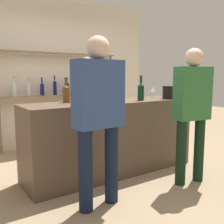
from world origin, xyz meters
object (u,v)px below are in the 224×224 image
at_px(counter_bottle_2, 141,91).
at_px(customer_right, 192,106).
at_px(server_behind_counter, 87,98).
at_px(counter_bottle_3, 66,93).
at_px(cork_jar, 142,93).
at_px(counter_bottle_0, 75,92).
at_px(wine_glass, 153,90).
at_px(customer_left, 99,111).
at_px(ice_bucket, 169,92).
at_px(counter_bottle_1, 112,93).

distance_m(counter_bottle_2, customer_right, 0.76).
bearing_deg(customer_right, server_behind_counter, 26.86).
bearing_deg(counter_bottle_3, cork_jar, 1.92).
height_order(counter_bottle_0, wine_glass, counter_bottle_0).
distance_m(wine_glass, customer_left, 1.76).
bearing_deg(counter_bottle_0, server_behind_counter, 51.44).
bearing_deg(counter_bottle_2, customer_right, -73.26).
bearing_deg(counter_bottle_3, counter_bottle_0, -6.71).
bearing_deg(wine_glass, ice_bucket, -83.87).
bearing_deg(counter_bottle_1, counter_bottle_0, 132.78).
bearing_deg(customer_left, counter_bottle_3, -7.61).
relative_size(counter_bottle_3, customer_right, 0.19).
bearing_deg(customer_left, counter_bottle_0, -15.12).
xyz_separation_m(counter_bottle_1, ice_bucket, (1.04, 0.04, -0.03)).
height_order(wine_glass, customer_left, customer_left).
bearing_deg(counter_bottle_1, customer_left, -134.27).
bearing_deg(ice_bucket, cork_jar, 116.34).
distance_m(ice_bucket, customer_left, 1.66).
relative_size(counter_bottle_0, customer_right, 0.20).
bearing_deg(counter_bottle_2, counter_bottle_0, 161.47).
bearing_deg(cork_jar, counter_bottle_3, -178.08).
bearing_deg(counter_bottle_0, customer_left, -101.33).
bearing_deg(cork_jar, counter_bottle_2, -132.15).
bearing_deg(wine_glass, customer_right, -104.71).
bearing_deg(customer_right, counter_bottle_0, 56.02).
xyz_separation_m(ice_bucket, customer_left, (-1.56, -0.57, -0.09)).
xyz_separation_m(ice_bucket, server_behind_counter, (-0.84, 1.00, -0.11)).
relative_size(counter_bottle_0, wine_glass, 1.96).
bearing_deg(wine_glass, counter_bottle_0, 179.06).
bearing_deg(cork_jar, customer_right, -95.41).
relative_size(counter_bottle_3, wine_glass, 1.89).
xyz_separation_m(cork_jar, customer_left, (-1.37, -0.96, -0.07)).
xyz_separation_m(counter_bottle_1, customer_right, (0.75, -0.64, -0.15)).
height_order(counter_bottle_3, customer_right, customer_right).
height_order(customer_right, customer_left, customer_left).
relative_size(ice_bucket, customer_left, 0.11).
bearing_deg(server_behind_counter, ice_bucket, 22.39).
xyz_separation_m(counter_bottle_1, server_behind_counter, (0.20, 1.04, -0.14)).
xyz_separation_m(ice_bucket, customer_right, (-0.29, -0.68, -0.12)).
relative_size(ice_bucket, cork_jar, 1.25).
xyz_separation_m(counter_bottle_3, customer_right, (1.20, -1.02, -0.15)).
bearing_deg(counter_bottle_0, counter_bottle_1, -47.22).
distance_m(counter_bottle_3, customer_right, 1.59).
bearing_deg(counter_bottle_0, counter_bottle_3, 173.29).
bearing_deg(ice_bucket, wine_glass, 96.13).
relative_size(counter_bottle_3, customer_left, 0.18).
xyz_separation_m(counter_bottle_0, customer_left, (-0.18, -0.90, -0.12)).
bearing_deg(counter_bottle_1, counter_bottle_2, 8.07).
bearing_deg(counter_bottle_2, wine_glass, 29.60).
bearing_deg(customer_left, customer_right, -98.66).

